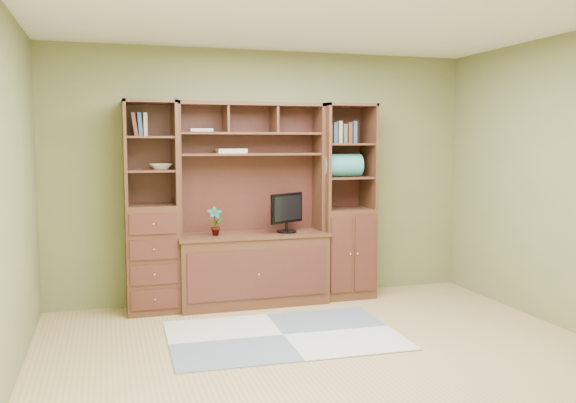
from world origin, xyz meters
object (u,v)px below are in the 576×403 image
object	(u,v)px
center_hutch	(253,204)
left_tower	(151,207)
right_tower	(346,201)
monitor	(287,206)

from	to	relation	value
center_hutch	left_tower	bearing A→B (deg)	177.71
right_tower	monitor	size ratio (longest dim) A/B	3.70
left_tower	right_tower	size ratio (longest dim) A/B	1.00
right_tower	monitor	bearing A→B (deg)	-173.67
monitor	left_tower	bearing A→B (deg)	144.75
right_tower	monitor	xyz separation A→B (m)	(-0.68, -0.07, -0.02)
right_tower	center_hutch	bearing A→B (deg)	-177.77
monitor	right_tower	bearing A→B (deg)	-25.74
center_hutch	right_tower	world-z (taller)	same
center_hutch	right_tower	size ratio (longest dim) A/B	1.00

